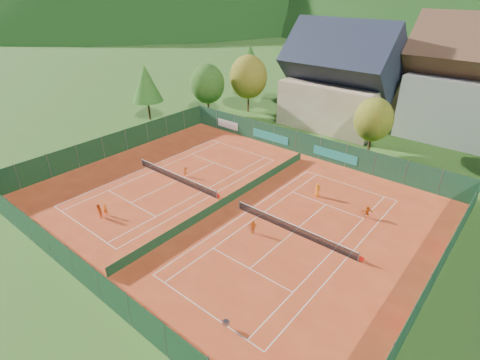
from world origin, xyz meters
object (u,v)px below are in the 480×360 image
object	(u,v)px
ball_hopper	(226,323)
player_right_near	(253,227)
player_left_mid	(99,211)
player_right_far_b	(367,212)
chalet	(340,83)
player_left_far	(185,172)
player_left_near	(105,209)
player_right_far_a	(317,190)

from	to	relation	value
ball_hopper	player_right_near	xyz separation A→B (m)	(-5.29, 9.65, 0.14)
player_left_mid	player_right_far_b	world-z (taller)	player_left_mid
chalet	player_left_mid	world-z (taller)	chalet
chalet	player_left_far	bearing A→B (deg)	-99.94
player_left_near	player_right_far_b	bearing A→B (deg)	18.53
player_left_far	player_right_far_a	bearing A→B (deg)	-143.68
player_right_far_a	player_right_near	bearing A→B (deg)	92.03
player_right_near	player_right_far_b	xyz separation A→B (m)	(7.09, 9.18, -0.03)
player_right_far_b	chalet	bearing A→B (deg)	-96.57
player_right_near	player_right_far_b	bearing A→B (deg)	29.14
player_left_near	player_right_far_a	xyz separation A→B (m)	(14.39, 16.66, 0.11)
player_left_near	player_right_far_a	bearing A→B (deg)	29.10
chalet	ball_hopper	bearing A→B (deg)	-72.28
player_left_mid	player_left_far	xyz separation A→B (m)	(0.02, 11.49, -0.14)
player_left_mid	player_left_far	bearing A→B (deg)	116.22
ball_hopper	player_right_far_a	xyz separation A→B (m)	(-4.02, 19.36, 0.23)
player_left_mid	player_right_far_b	distance (m)	26.32
player_left_mid	player_right_near	world-z (taller)	player_left_mid
player_right_near	player_left_near	bearing A→B (deg)	-175.28
player_right_far_a	player_right_far_b	xyz separation A→B (m)	(5.82, -0.52, -0.13)
chalet	player_left_mid	xyz separation A→B (m)	(-5.02, -40.01, -5.87)
chalet	player_left_far	size ratio (longest dim) A/B	13.19
player_left_near	player_left_far	size ratio (longest dim) A/B	1.11
player_right_near	ball_hopper	bearing A→B (deg)	-84.48
player_left_mid	player_right_near	xyz separation A→B (m)	(13.17, 7.61, -0.06)
chalet	player_right_far_a	size ratio (longest dim) A/B	10.29
chalet	player_right_near	world-z (taller)	chalet
ball_hopper	player_left_near	bearing A→B (deg)	171.65
player_left_near	player_right_far_a	distance (m)	22.02
ball_hopper	player_left_far	xyz separation A→B (m)	(-18.44, 13.54, 0.06)
chalet	player_left_near	size ratio (longest dim) A/B	11.90
player_left_far	player_right_near	size ratio (longest dim) A/B	0.89
player_left_near	chalet	bearing A→B (deg)	62.73
player_right_far_a	player_left_far	bearing A→B (deg)	31.48
player_left_near	player_left_far	xyz separation A→B (m)	(-0.03, 10.84, -0.07)
player_right_far_b	player_left_mid	bearing A→B (deg)	-0.22
player_left_near	player_left_far	world-z (taller)	player_left_near
ball_hopper	player_right_far_b	world-z (taller)	player_right_far_b
ball_hopper	player_left_near	world-z (taller)	player_left_near
ball_hopper	player_right_far_a	world-z (taller)	player_right_far_a
chalet	ball_hopper	distance (m)	44.56
player_left_far	player_right_far_b	size ratio (longest dim) A/B	0.93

